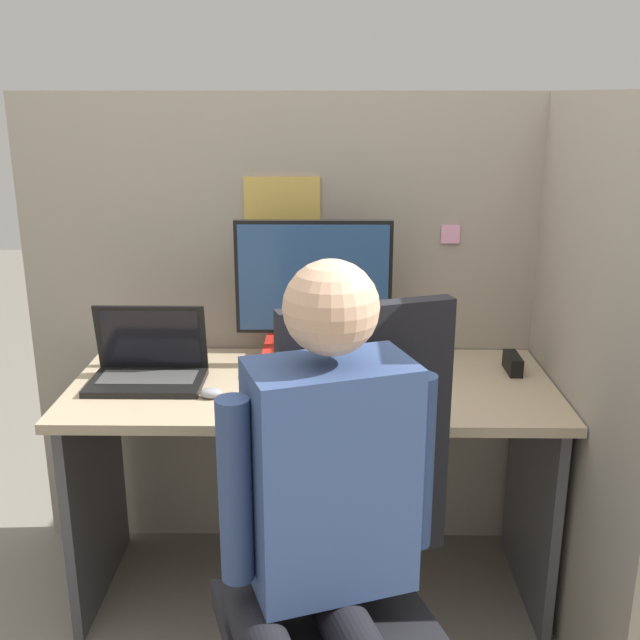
% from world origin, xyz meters
% --- Properties ---
extents(cubicle_panel_back, '(1.98, 0.05, 1.61)m').
position_xyz_m(cubicle_panel_back, '(-0.00, 0.66, 0.80)').
color(cubicle_panel_back, gray).
rests_on(cubicle_panel_back, ground).
extents(cubicle_panel_right, '(0.04, 1.26, 1.61)m').
position_xyz_m(cubicle_panel_right, '(0.77, 0.25, 0.80)').
color(cubicle_panel_right, gray).
rests_on(cubicle_panel_right, ground).
extents(desk, '(1.48, 0.64, 0.74)m').
position_xyz_m(desk, '(0.00, 0.32, 0.56)').
color(desk, tan).
rests_on(desk, ground).
extents(paper_box, '(0.33, 0.26, 0.07)m').
position_xyz_m(paper_box, '(-0.00, 0.48, 0.78)').
color(paper_box, red).
rests_on(paper_box, desk).
extents(monitor, '(0.50, 0.19, 0.41)m').
position_xyz_m(monitor, '(-0.00, 0.48, 1.02)').
color(monitor, black).
rests_on(monitor, paper_box).
extents(laptop, '(0.34, 0.22, 0.23)m').
position_xyz_m(laptop, '(-0.50, 0.32, 0.79)').
color(laptop, black).
rests_on(laptop, desk).
extents(mouse, '(0.07, 0.04, 0.03)m').
position_xyz_m(mouse, '(-0.29, 0.19, 0.76)').
color(mouse, gray).
rests_on(mouse, desk).
extents(stapler, '(0.04, 0.12, 0.06)m').
position_xyz_m(stapler, '(0.64, 0.42, 0.77)').
color(stapler, black).
rests_on(stapler, desk).
extents(carrot_toy, '(0.05, 0.12, 0.05)m').
position_xyz_m(carrot_toy, '(-0.02, 0.14, 0.77)').
color(carrot_toy, orange).
rests_on(carrot_toy, desk).
extents(office_chair, '(0.59, 0.63, 1.13)m').
position_xyz_m(office_chair, '(0.09, -0.30, 0.56)').
color(office_chair, black).
rests_on(office_chair, ground).
extents(person, '(0.47, 0.53, 1.29)m').
position_xyz_m(person, '(0.03, -0.47, 0.74)').
color(person, black).
rests_on(person, ground).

